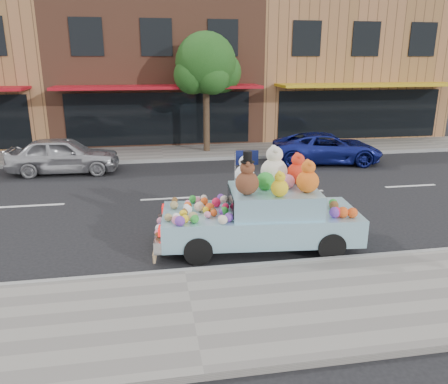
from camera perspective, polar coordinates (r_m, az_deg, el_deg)
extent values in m
plane|color=black|center=(13.39, -7.01, -0.87)|extent=(120.00, 120.00, 0.00)
cube|color=gray|center=(7.44, -4.14, -15.70)|extent=(60.00, 3.00, 0.12)
cube|color=gray|center=(19.66, -8.07, 5.03)|extent=(60.00, 3.00, 0.12)
cube|color=gray|center=(8.73, -5.17, -10.40)|extent=(60.00, 0.12, 0.13)
cube|color=gray|center=(18.20, -7.89, 4.09)|extent=(60.00, 0.12, 0.13)
cube|color=brown|center=(24.76, -8.90, 15.45)|extent=(10.00, 8.00, 7.00)
cube|color=black|center=(20.90, -8.38, 9.45)|extent=(8.50, 0.06, 2.40)
cube|color=#9F0E19|center=(19.88, -8.48, 13.41)|extent=(9.00, 1.80, 0.12)
cube|color=black|center=(20.89, -17.54, 18.78)|extent=(1.40, 0.06, 1.60)
cube|color=black|center=(20.75, -8.82, 19.34)|extent=(1.40, 0.06, 1.60)
cube|color=black|center=(21.05, -0.14, 19.49)|extent=(1.40, 0.06, 1.60)
cube|color=#9C6741|center=(26.91, 13.73, 15.29)|extent=(10.00, 8.00, 7.00)
cube|color=#332D2B|center=(27.08, 14.31, 23.01)|extent=(10.00, 8.00, 0.30)
cube|color=black|center=(23.41, 17.26, 9.67)|extent=(8.50, 0.06, 2.40)
cube|color=gold|center=(22.51, 18.62, 13.13)|extent=(9.00, 1.80, 0.12)
cube|color=black|center=(22.08, 10.75, 19.10)|extent=(1.40, 0.06, 1.60)
cube|color=black|center=(23.28, 18.07, 18.47)|extent=(1.40, 0.06, 1.60)
cube|color=black|center=(24.78, 24.53, 17.67)|extent=(1.40, 0.06, 1.60)
cylinder|color=#38281C|center=(19.57, -2.31, 9.70)|extent=(0.28, 0.28, 3.20)
sphere|color=#174012|center=(19.41, -2.40, 16.51)|extent=(2.60, 2.60, 2.60)
sphere|color=#174012|center=(19.82, -0.42, 15.37)|extent=(1.80, 1.80, 1.80)
sphere|color=#174012|center=(19.15, -4.14, 14.98)|extent=(1.60, 1.60, 1.60)
sphere|color=#174012|center=(18.86, -1.50, 14.68)|extent=(1.40, 1.40, 1.40)
sphere|color=#174012|center=(19.98, -3.51, 15.64)|extent=(1.60, 1.60, 1.60)
imported|color=#B2B2B7|center=(17.22, -20.21, 4.55)|extent=(4.04, 1.77, 1.36)
imported|color=navy|center=(18.31, 13.30, 5.61)|extent=(4.66, 2.74, 1.22)
cylinder|color=black|center=(9.53, 13.81, -6.86)|extent=(0.62, 0.26, 0.60)
cylinder|color=black|center=(10.91, 11.31, -3.60)|extent=(0.62, 0.26, 0.60)
cylinder|color=black|center=(9.07, -3.39, -7.62)|extent=(0.62, 0.26, 0.60)
cylinder|color=black|center=(10.51, -3.58, -4.09)|extent=(0.62, 0.26, 0.60)
cube|color=#96CAE0|center=(9.81, 4.70, -4.12)|extent=(4.44, 2.09, 0.60)
cube|color=#96CAE0|center=(9.68, 6.53, -1.02)|extent=(2.03, 1.67, 0.50)
cube|color=silver|center=(9.77, -8.34, -5.28)|extent=(0.33, 1.79, 0.26)
cube|color=red|center=(9.02, -8.36, -5.02)|extent=(0.09, 0.28, 0.16)
cube|color=red|center=(10.29, -7.91, -2.20)|extent=(0.09, 0.28, 0.16)
cube|color=black|center=(9.55, 0.92, -1.16)|extent=(0.16, 1.30, 0.40)
sphere|color=#562B18|center=(9.10, 3.03, 1.19)|extent=(0.50, 0.50, 0.50)
sphere|color=#562B18|center=(9.02, 3.06, 3.15)|extent=(0.31, 0.31, 0.31)
sphere|color=#562B18|center=(8.89, 3.23, 3.61)|extent=(0.12, 0.12, 0.12)
sphere|color=#562B18|center=(9.10, 2.92, 3.92)|extent=(0.12, 0.12, 0.12)
cylinder|color=black|center=(8.99, 3.07, 3.96)|extent=(0.29, 0.29, 0.02)
cylinder|color=black|center=(8.97, 3.08, 4.64)|extent=(0.19, 0.19, 0.22)
sphere|color=beige|center=(9.87, 6.54, 2.67)|extent=(0.61, 0.61, 0.61)
sphere|color=beige|center=(9.78, 6.62, 4.88)|extent=(0.38, 0.38, 0.38)
sphere|color=beige|center=(9.63, 6.86, 5.43)|extent=(0.14, 0.14, 0.14)
sphere|color=beige|center=(9.88, 6.43, 5.73)|extent=(0.14, 0.14, 0.14)
sphere|color=#D85714|center=(9.41, 10.87, 1.37)|extent=(0.48, 0.48, 0.48)
sphere|color=#D85714|center=(9.33, 10.97, 3.20)|extent=(0.30, 0.30, 0.30)
sphere|color=#D85714|center=(9.21, 11.23, 3.63)|extent=(0.11, 0.11, 0.11)
sphere|color=#D85714|center=(9.40, 10.78, 3.92)|extent=(0.11, 0.11, 0.11)
sphere|color=red|center=(10.05, 9.56, 2.44)|extent=(0.48, 0.48, 0.48)
sphere|color=red|center=(9.98, 9.65, 4.17)|extent=(0.30, 0.30, 0.30)
sphere|color=red|center=(9.86, 9.88, 4.58)|extent=(0.11, 0.11, 0.11)
sphere|color=red|center=(10.05, 9.48, 4.84)|extent=(0.11, 0.11, 0.11)
sphere|color=white|center=(9.88, 2.71, 2.30)|extent=(0.45, 0.45, 0.45)
sphere|color=white|center=(9.81, 2.74, 3.92)|extent=(0.28, 0.28, 0.28)
sphere|color=white|center=(9.70, 2.87, 4.31)|extent=(0.10, 0.10, 0.10)
sphere|color=white|center=(9.88, 2.62, 4.55)|extent=(0.10, 0.10, 0.10)
sphere|color=gold|center=(9.04, 7.28, 0.51)|extent=(0.36, 0.36, 0.36)
sphere|color=gold|center=(8.98, 7.33, 1.94)|extent=(0.23, 0.23, 0.23)
sphere|color=gold|center=(8.88, 7.50, 2.27)|extent=(0.09, 0.09, 0.09)
sphere|color=gold|center=(9.03, 7.20, 2.52)|extent=(0.09, 0.09, 0.09)
sphere|color=#258A2B|center=(9.52, 5.44, 1.41)|extent=(0.40, 0.40, 0.40)
sphere|color=#D96C87|center=(9.67, 8.30, 1.38)|extent=(0.32, 0.32, 0.32)
sphere|color=white|center=(9.49, -4.77, -2.30)|extent=(0.20, 0.20, 0.20)
sphere|color=olive|center=(9.01, -4.09, -3.27)|extent=(0.22, 0.22, 0.22)
sphere|color=#613092|center=(10.31, -0.43, -0.72)|extent=(0.18, 0.18, 0.18)
sphere|color=#D96C87|center=(10.02, -4.79, -1.43)|extent=(0.14, 0.14, 0.14)
sphere|color=beige|center=(10.13, 0.01, -1.00)|extent=(0.19, 0.19, 0.19)
sphere|color=yellow|center=(9.28, -5.36, -2.85)|extent=(0.17, 0.17, 0.17)
sphere|color=red|center=(9.71, 0.21, -1.91)|extent=(0.16, 0.16, 0.16)
sphere|color=beige|center=(8.87, -0.14, -3.66)|extent=(0.19, 0.19, 0.19)
sphere|color=#258A2B|center=(8.95, -3.87, -3.52)|extent=(0.18, 0.18, 0.18)
sphere|color=#D96C87|center=(9.24, -2.16, -2.97)|extent=(0.14, 0.14, 0.14)
sphere|color=#D96C87|center=(8.91, -6.25, -3.67)|extent=(0.19, 0.19, 0.19)
sphere|color=#D96C87|center=(9.01, -0.28, -3.47)|extent=(0.15, 0.15, 0.15)
sphere|color=brown|center=(9.47, -1.42, -2.47)|extent=(0.14, 0.14, 0.14)
sphere|color=#E34915|center=(9.75, -4.77, -1.81)|extent=(0.18, 0.18, 0.18)
sphere|color=red|center=(9.91, -1.02, -1.35)|extent=(0.21, 0.21, 0.21)
sphere|color=#613092|center=(9.38, -0.19, -2.57)|extent=(0.16, 0.16, 0.16)
sphere|color=#D96C87|center=(10.24, -3.90, -0.99)|extent=(0.14, 0.14, 0.14)
sphere|color=brown|center=(9.46, -5.08, -2.51)|extent=(0.15, 0.15, 0.15)
sphere|color=olive|center=(9.11, -7.30, -3.31)|extent=(0.17, 0.17, 0.17)
sphere|color=#613092|center=(8.83, -5.78, -3.79)|extent=(0.21, 0.21, 0.21)
sphere|color=yellow|center=(9.51, -2.37, -2.36)|extent=(0.15, 0.15, 0.15)
sphere|color=#E34915|center=(9.57, -1.89, -2.04)|extent=(0.21, 0.21, 0.21)
sphere|color=white|center=(9.11, -6.24, -3.26)|extent=(0.17, 0.17, 0.17)
sphere|color=#D96C87|center=(10.23, -3.55, -0.99)|extent=(0.15, 0.15, 0.15)
sphere|color=#E34915|center=(10.07, -2.60, -1.19)|extent=(0.17, 0.17, 0.17)
sphere|color=#613092|center=(9.01, 0.61, -3.33)|extent=(0.19, 0.19, 0.19)
sphere|color=brown|center=(10.25, -6.47, -1.04)|extent=(0.14, 0.14, 0.14)
sphere|color=olive|center=(9.83, -6.54, -1.70)|extent=(0.18, 0.18, 0.18)
sphere|color=white|center=(9.72, -4.86, -1.94)|extent=(0.16, 0.16, 0.16)
sphere|color=#258A2B|center=(10.21, -4.11, -0.94)|extent=(0.18, 0.18, 0.18)
sphere|color=white|center=(9.26, -2.24, -2.96)|extent=(0.13, 0.13, 0.13)
sphere|color=#E34915|center=(9.33, -1.34, -2.74)|extent=(0.15, 0.15, 0.15)
sphere|color=beige|center=(10.29, -2.65, -0.81)|extent=(0.16, 0.16, 0.16)
sphere|color=yellow|center=(9.00, -5.09, -3.50)|extent=(0.17, 0.17, 0.17)
sphere|color=#258A2B|center=(9.39, 0.03, -2.50)|extent=(0.19, 0.19, 0.19)
sphere|color=#D8A88C|center=(9.60, -3.27, -1.91)|extent=(0.22, 0.22, 0.22)
sphere|color=#613092|center=(9.60, -8.43, -4.47)|extent=(0.13, 0.13, 0.13)
sphere|color=#613092|center=(9.47, -8.48, -4.69)|extent=(0.15, 0.15, 0.15)
sphere|color=white|center=(9.45, -8.49, -4.68)|extent=(0.16, 0.16, 0.16)
sphere|color=#D96C87|center=(9.22, -8.58, -5.28)|extent=(0.16, 0.16, 0.16)
sphere|color=red|center=(9.45, -8.49, -4.75)|extent=(0.15, 0.15, 0.15)
sphere|color=#D96C87|center=(9.87, -8.32, -3.74)|extent=(0.16, 0.16, 0.16)
sphere|color=brown|center=(9.20, -8.59, -5.42)|extent=(0.13, 0.13, 0.13)
sphere|color=#258A2B|center=(10.20, 14.06, -1.39)|extent=(0.19, 0.19, 0.19)
sphere|color=#E34915|center=(9.58, 15.27, -2.57)|extent=(0.23, 0.23, 0.23)
sphere|color=#E34915|center=(9.62, 16.44, -2.62)|extent=(0.22, 0.22, 0.22)
sphere|color=red|center=(9.55, 14.43, -2.57)|extent=(0.23, 0.23, 0.23)
sphere|color=brown|center=(10.02, 14.17, -1.70)|extent=(0.21, 0.21, 0.21)
sphere|color=#613092|center=(9.52, 14.25, -2.60)|extent=(0.23, 0.23, 0.23)
cylinder|color=#997A54|center=(9.10, -9.11, -8.68)|extent=(0.06, 0.06, 0.17)
sphere|color=#997A54|center=(9.06, -9.13, -8.14)|extent=(0.07, 0.07, 0.07)
cylinder|color=#997A54|center=(9.18, -9.06, -8.43)|extent=(0.06, 0.06, 0.17)
sphere|color=#997A54|center=(9.14, -9.09, -7.89)|extent=(0.07, 0.07, 0.07)
cylinder|color=#997A54|center=(9.27, -9.02, -8.18)|extent=(0.06, 0.06, 0.17)
sphere|color=#997A54|center=(9.23, -9.05, -7.64)|extent=(0.07, 0.07, 0.07)
cylinder|color=#997A54|center=(9.35, -8.98, -7.93)|extent=(0.06, 0.06, 0.17)
sphere|color=#997A54|center=(9.32, -9.01, -7.40)|extent=(0.07, 0.07, 0.07)
cylinder|color=#997A54|center=(9.44, -8.94, -7.69)|extent=(0.06, 0.06, 0.17)
sphere|color=#997A54|center=(9.40, -8.96, -7.17)|extent=(0.07, 0.07, 0.07)
cylinder|color=#997A54|center=(9.53, -8.90, -7.46)|extent=(0.06, 0.06, 0.17)
sphere|color=#997A54|center=(9.49, -8.92, -6.93)|extent=(0.07, 0.07, 0.07)
cylinder|color=#997A54|center=(9.61, -8.86, -7.22)|extent=(0.06, 0.06, 0.17)
sphere|color=#997A54|center=(9.57, -8.88, -6.71)|extent=(0.07, 0.07, 0.07)
cylinder|color=#997A54|center=(9.70, -8.82, -7.00)|extent=(0.06, 0.06, 0.17)
sphere|color=#997A54|center=(9.66, -8.85, -6.48)|extent=(0.07, 0.07, 0.07)
cylinder|color=#997A54|center=(9.78, -8.78, -6.77)|extent=(0.06, 0.06, 0.17)
sphere|color=#997A54|center=(9.75, -8.81, -6.26)|extent=(0.07, 0.07, 0.07)
cylinder|color=#997A54|center=(9.87, -8.74, -6.55)|extent=(0.06, 0.06, 0.17)
sphere|color=#997A54|center=(9.83, -8.77, -6.04)|extent=(0.07, 0.07, 0.07)
cylinder|color=#997A54|center=(9.96, -8.71, -6.34)|extent=(0.06, 0.06, 0.17)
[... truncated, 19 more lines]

